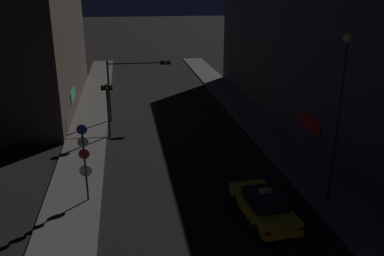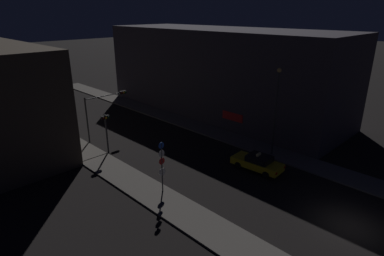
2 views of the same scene
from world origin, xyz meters
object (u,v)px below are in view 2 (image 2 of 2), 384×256
Objects in this scene: taxi at (258,163)px; traffic_light_left_kerb at (106,126)px; sign_pole_left at (162,164)px; traffic_light_overhead at (103,106)px; street_lamp_near_block at (276,105)px.

traffic_light_left_kerb is (-7.30, 12.35, 2.07)m from taxi.
taxi is 8.88m from sign_pole_left.
street_lamp_near_block is at bearing -59.75° from traffic_light_overhead.
traffic_light_overhead is 0.60× the size of street_lamp_near_block.
traffic_light_overhead is 4.35m from traffic_light_left_kerb.
street_lamp_near_block reaches higher than taxi.
street_lamp_near_block is (8.93, -15.31, 1.42)m from traffic_light_overhead.
traffic_light_left_kerb is 16.06m from street_lamp_near_block.
taxi is 1.16× the size of traffic_light_left_kerb.
street_lamp_near_block is (11.82, -2.22, 2.64)m from sign_pole_left.
traffic_light_overhead is at bearing 120.25° from street_lamp_near_block.
street_lamp_near_block reaches higher than traffic_light_overhead.
sign_pole_left is at bearing -102.43° from traffic_light_overhead.
traffic_light_overhead reaches higher than sign_pole_left.
street_lamp_near_block is at bearing 12.62° from taxi.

